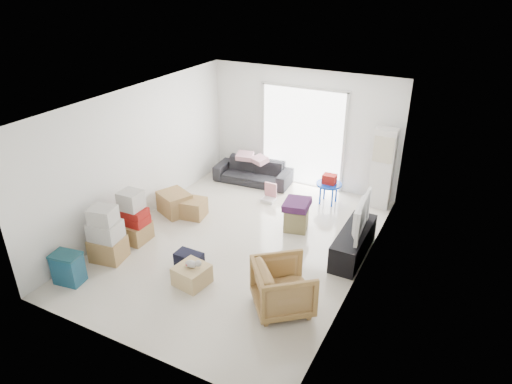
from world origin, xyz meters
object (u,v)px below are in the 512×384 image
object	(u,v)px
sofa	(253,168)
ottoman	(296,219)
storage_bins	(68,268)
kids_table	(329,183)
armchair	(283,285)
ac_tower	(382,169)
wood_crate	(192,275)
television	(355,227)
tv_console	(353,243)

from	to	relation	value
sofa	ottoman	world-z (taller)	sofa
storage_bins	kids_table	xyz separation A→B (m)	(2.84, 4.61, 0.21)
armchair	kids_table	xyz separation A→B (m)	(-0.53, 3.60, 0.06)
ac_tower	ottoman	bearing A→B (deg)	-125.09
kids_table	wood_crate	world-z (taller)	kids_table
sofa	storage_bins	bearing A→B (deg)	-105.10
storage_bins	sofa	bearing A→B (deg)	79.72
television	sofa	bearing A→B (deg)	52.66
tv_console	sofa	bearing A→B (deg)	147.45
television	kids_table	world-z (taller)	kids_table
kids_table	wood_crate	bearing A→B (deg)	-105.43
armchair	ottoman	size ratio (longest dim) A/B	1.97
television	armchair	bearing A→B (deg)	159.45
ac_tower	storage_bins	world-z (taller)	ac_tower
television	sofa	size ratio (longest dim) A/B	0.60
ac_tower	ottoman	xyz separation A→B (m)	(-1.20, -1.71, -0.66)
ac_tower	ottoman	size ratio (longest dim) A/B	4.02
ac_tower	sofa	xyz separation A→B (m)	(-2.97, -0.15, -0.52)
storage_bins	kids_table	distance (m)	5.42
television	armchair	size ratio (longest dim) A/B	1.28
sofa	ottoman	xyz separation A→B (m)	(1.77, -1.56, -0.14)
wood_crate	tv_console	bearing A→B (deg)	43.92
tv_console	storage_bins	distance (m)	4.86
tv_console	storage_bins	world-z (taller)	storage_bins
wood_crate	sofa	bearing A→B (deg)	103.32
sofa	armchair	xyz separation A→B (m)	(2.49, -3.81, 0.07)
wood_crate	storage_bins	bearing A→B (deg)	-154.01
tv_console	sofa	size ratio (longest dim) A/B	0.82
armchair	ottoman	world-z (taller)	armchair
armchair	kids_table	world-z (taller)	armchair
kids_table	wood_crate	distance (m)	3.88
television	ottoman	size ratio (longest dim) A/B	2.51
sofa	kids_table	world-z (taller)	sofa
sofa	ottoman	size ratio (longest dim) A/B	4.18
ac_tower	tv_console	distance (m)	2.17
tv_console	television	distance (m)	0.32
ac_tower	armchair	size ratio (longest dim) A/B	2.04
television	wood_crate	world-z (taller)	television
tv_console	television	bearing A→B (deg)	0.00
tv_console	armchair	world-z (taller)	armchair
sofa	armchair	bearing A→B (deg)	-61.61
armchair	storage_bins	size ratio (longest dim) A/B	1.58
sofa	armchair	size ratio (longest dim) A/B	2.12
ac_tower	wood_crate	bearing A→B (deg)	-116.49
kids_table	television	bearing A→B (deg)	-58.24
ac_tower	tv_console	size ratio (longest dim) A/B	1.17
sofa	wood_crate	size ratio (longest dim) A/B	3.70
armchair	storage_bins	world-z (taller)	armchair
television	storage_bins	distance (m)	4.87
wood_crate	armchair	bearing A→B (deg)	4.88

